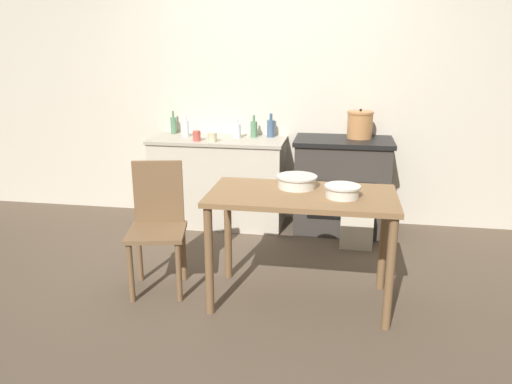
{
  "coord_description": "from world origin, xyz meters",
  "views": [
    {
      "loc": [
        0.67,
        -3.35,
        1.74
      ],
      "look_at": [
        0.0,
        0.55,
        0.56
      ],
      "focal_mm": 35.0,
      "sensor_mm": 36.0,
      "label": 1
    }
  ],
  "objects_px": {
    "stove": "(342,185)",
    "bottle_mid_left": "(237,131)",
    "bottle_far_left": "(271,128)",
    "cup_mid_right": "(213,137)",
    "work_table": "(302,210)",
    "mixing_bowl_large": "(297,181)",
    "bottle_center": "(173,125)",
    "flour_sack": "(356,227)",
    "chair": "(158,223)",
    "mixing_bowl_small": "(342,190)",
    "bottle_left": "(254,129)",
    "cup_center_right": "(197,136)",
    "bottle_center_left": "(186,128)",
    "stock_pot": "(360,125)"
  },
  "relations": [
    {
      "from": "mixing_bowl_large",
      "to": "bottle_far_left",
      "type": "relative_size",
      "value": 1.22
    },
    {
      "from": "bottle_left",
      "to": "chair",
      "type": "bearing_deg",
      "value": -105.8
    },
    {
      "from": "bottle_left",
      "to": "bottle_center_left",
      "type": "bearing_deg",
      "value": -173.23
    },
    {
      "from": "stove",
      "to": "bottle_mid_left",
      "type": "bearing_deg",
      "value": 177.68
    },
    {
      "from": "chair",
      "to": "bottle_mid_left",
      "type": "height_order",
      "value": "bottle_mid_left"
    },
    {
      "from": "mixing_bowl_small",
      "to": "bottle_far_left",
      "type": "relative_size",
      "value": 1.02
    },
    {
      "from": "stock_pot",
      "to": "cup_center_right",
      "type": "xyz_separation_m",
      "value": [
        -1.5,
        -0.23,
        -0.11
      ]
    },
    {
      "from": "flour_sack",
      "to": "mixing_bowl_large",
      "type": "distance_m",
      "value": 1.22
    },
    {
      "from": "cup_center_right",
      "to": "bottle_center_left",
      "type": "bearing_deg",
      "value": 129.32
    },
    {
      "from": "mixing_bowl_large",
      "to": "mixing_bowl_small",
      "type": "relative_size",
      "value": 1.19
    },
    {
      "from": "cup_mid_right",
      "to": "bottle_center_left",
      "type": "bearing_deg",
      "value": 145.49
    },
    {
      "from": "bottle_far_left",
      "to": "bottle_center",
      "type": "bearing_deg",
      "value": 178.48
    },
    {
      "from": "cup_mid_right",
      "to": "stove",
      "type": "bearing_deg",
      "value": 8.73
    },
    {
      "from": "mixing_bowl_small",
      "to": "cup_center_right",
      "type": "relative_size",
      "value": 2.46
    },
    {
      "from": "bottle_far_left",
      "to": "bottle_center_left",
      "type": "relative_size",
      "value": 1.07
    },
    {
      "from": "chair",
      "to": "bottle_far_left",
      "type": "relative_size",
      "value": 4.05
    },
    {
      "from": "chair",
      "to": "flour_sack",
      "type": "distance_m",
      "value": 1.79
    },
    {
      "from": "chair",
      "to": "flour_sack",
      "type": "bearing_deg",
      "value": 22.8
    },
    {
      "from": "flour_sack",
      "to": "bottle_far_left",
      "type": "xyz_separation_m",
      "value": [
        -0.85,
        0.56,
        0.76
      ]
    },
    {
      "from": "mixing_bowl_large",
      "to": "bottle_center_left",
      "type": "xyz_separation_m",
      "value": [
        -1.22,
        1.37,
        0.11
      ]
    },
    {
      "from": "stove",
      "to": "bottle_far_left",
      "type": "distance_m",
      "value": 0.88
    },
    {
      "from": "bottle_far_left",
      "to": "cup_mid_right",
      "type": "xyz_separation_m",
      "value": [
        -0.5,
        -0.34,
        -0.05
      ]
    },
    {
      "from": "chair",
      "to": "bottle_center",
      "type": "distance_m",
      "value": 1.71
    },
    {
      "from": "work_table",
      "to": "mixing_bowl_large",
      "type": "height_order",
      "value": "mixing_bowl_large"
    },
    {
      "from": "bottle_mid_left",
      "to": "stove",
      "type": "bearing_deg",
      "value": -2.32
    },
    {
      "from": "stock_pot",
      "to": "cup_mid_right",
      "type": "bearing_deg",
      "value": -169.53
    },
    {
      "from": "stove",
      "to": "chair",
      "type": "relative_size",
      "value": 0.97
    },
    {
      "from": "stove",
      "to": "flour_sack",
      "type": "xyz_separation_m",
      "value": [
        0.15,
        -0.41,
        -0.26
      ]
    },
    {
      "from": "work_table",
      "to": "bottle_mid_left",
      "type": "height_order",
      "value": "bottle_mid_left"
    },
    {
      "from": "work_table",
      "to": "bottle_left",
      "type": "relative_size",
      "value": 5.82
    },
    {
      "from": "stove",
      "to": "flour_sack",
      "type": "bearing_deg",
      "value": -70.36
    },
    {
      "from": "bottle_far_left",
      "to": "cup_center_right",
      "type": "distance_m",
      "value": 0.73
    },
    {
      "from": "chair",
      "to": "mixing_bowl_small",
      "type": "bearing_deg",
      "value": -15.88
    },
    {
      "from": "flour_sack",
      "to": "bottle_center",
      "type": "relative_size",
      "value": 1.61
    },
    {
      "from": "bottle_center",
      "to": "bottle_mid_left",
      "type": "bearing_deg",
      "value": -11.65
    },
    {
      "from": "stove",
      "to": "bottle_center",
      "type": "relative_size",
      "value": 3.93
    },
    {
      "from": "bottle_center",
      "to": "flour_sack",
      "type": "bearing_deg",
      "value": -17.67
    },
    {
      "from": "work_table",
      "to": "bottle_center",
      "type": "distance_m",
      "value": 2.21
    },
    {
      "from": "chair",
      "to": "stock_pot",
      "type": "height_order",
      "value": "stock_pot"
    },
    {
      "from": "cup_mid_right",
      "to": "stock_pot",
      "type": "bearing_deg",
      "value": 10.47
    },
    {
      "from": "bottle_mid_left",
      "to": "chair",
      "type": "bearing_deg",
      "value": -100.98
    },
    {
      "from": "work_table",
      "to": "flour_sack",
      "type": "relative_size",
      "value": 3.37
    },
    {
      "from": "chair",
      "to": "cup_center_right",
      "type": "height_order",
      "value": "cup_center_right"
    },
    {
      "from": "bottle_center_left",
      "to": "cup_center_right",
      "type": "xyz_separation_m",
      "value": [
        0.17,
        -0.21,
        -0.03
      ]
    },
    {
      "from": "bottle_center_left",
      "to": "bottle_center",
      "type": "distance_m",
      "value": 0.23
    },
    {
      "from": "flour_sack",
      "to": "cup_center_right",
      "type": "bearing_deg",
      "value": 170.97
    },
    {
      "from": "stove",
      "to": "bottle_center_left",
      "type": "distance_m",
      "value": 1.61
    },
    {
      "from": "bottle_left",
      "to": "cup_center_right",
      "type": "relative_size",
      "value": 2.23
    },
    {
      "from": "stock_pot",
      "to": "cup_center_right",
      "type": "bearing_deg",
      "value": -171.25
    },
    {
      "from": "mixing_bowl_large",
      "to": "bottle_center",
      "type": "distance_m",
      "value": 2.06
    }
  ]
}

